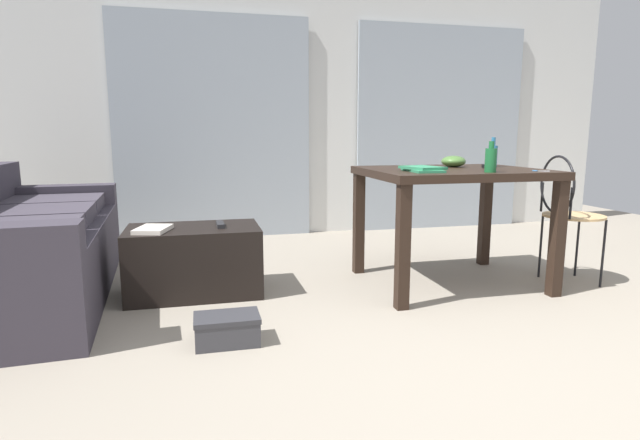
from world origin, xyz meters
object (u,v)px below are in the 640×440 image
object	(u,v)px
wire_chair	(566,204)
bowl	(453,161)
coffee_table	(194,260)
shoebox	(227,329)
book_stack	(423,169)
tv_remote_primary	(220,224)
couch	(21,249)
magazine	(153,229)
scissors	(539,171)
craft_table	(452,185)
bottle_far	(493,155)
tv_remote_on_table	(487,166)
bottle_near	(491,160)

from	to	relation	value
wire_chair	bowl	xyz separation A→B (m)	(-0.66, 0.33, 0.28)
coffee_table	bowl	xyz separation A→B (m)	(1.76, -0.01, 0.60)
shoebox	coffee_table	bearing A→B (deg)	100.17
book_stack	tv_remote_primary	bearing A→B (deg)	163.81
couch	magazine	bearing A→B (deg)	-14.92
wire_chair	scissors	xyz separation A→B (m)	(-0.35, -0.17, 0.24)
bowl	scissors	xyz separation A→B (m)	(0.31, -0.49, -0.04)
book_stack	shoebox	world-z (taller)	book_stack
craft_table	magazine	bearing A→B (deg)	177.09
bowl	book_stack	distance (m)	0.52
couch	shoebox	size ratio (longest dim) A/B	6.68
coffee_table	wire_chair	size ratio (longest dim) A/B	0.94
bottle_far	book_stack	bearing A→B (deg)	-155.70
coffee_table	magazine	size ratio (longest dim) A/B	3.34
bottle_far	tv_remote_on_table	world-z (taller)	bottle_far
couch	tv_remote_on_table	distance (m)	2.99
bottle_near	bowl	bearing A→B (deg)	86.43
coffee_table	book_stack	size ratio (longest dim) A/B	2.65
coffee_table	tv_remote_primary	distance (m)	0.28
craft_table	magazine	distance (m)	1.92
coffee_table	tv_remote_on_table	size ratio (longest dim) A/B	4.85
book_stack	scissors	distance (m)	0.72
bottle_far	bottle_near	bearing A→B (deg)	-123.54
scissors	shoebox	world-z (taller)	scissors
craft_table	bottle_near	size ratio (longest dim) A/B	6.12
couch	tv_remote_on_table	world-z (taller)	tv_remote_on_table
coffee_table	tv_remote_on_table	distance (m)	2.01
tv_remote_primary	shoebox	size ratio (longest dim) A/B	0.57
coffee_table	craft_table	xyz separation A→B (m)	(1.67, -0.18, 0.45)
couch	bowl	size ratio (longest dim) A/B	12.58
magazine	tv_remote_primary	bearing A→B (deg)	26.12
bottle_far	magazine	xyz separation A→B (m)	(-2.27, -0.02, -0.42)
shoebox	couch	bearing A→B (deg)	140.33
couch	magazine	distance (m)	0.82
bottle_near	magazine	size ratio (longest dim) A/B	0.75
bottle_near	tv_remote_on_table	xyz separation A→B (m)	(0.19, 0.34, -0.06)
wire_chair	book_stack	world-z (taller)	wire_chair
wire_chair	couch	bearing A→B (deg)	172.24
bowl	tv_remote_primary	world-z (taller)	bowl
bowl	magazine	bearing A→B (deg)	-178.00
tv_remote_on_table	scissors	distance (m)	0.36
coffee_table	tv_remote_primary	size ratio (longest dim) A/B	4.60
wire_chair	bowl	bearing A→B (deg)	153.45
couch	bottle_near	size ratio (longest dim) A/B	11.38
couch	wire_chair	bearing A→B (deg)	-7.76
bottle_near	tv_remote_on_table	size ratio (longest dim) A/B	1.09
wire_chair	magazine	xyz separation A→B (m)	(-2.65, 0.26, -0.10)
coffee_table	book_stack	bearing A→B (deg)	-14.64
coffee_table	shoebox	bearing A→B (deg)	-79.83
magazine	shoebox	world-z (taller)	magazine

